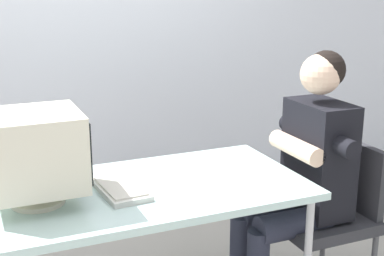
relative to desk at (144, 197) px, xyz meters
The scene contains 6 objects.
wall_back 1.64m from the desk, 77.91° to the left, with size 8.00×0.10×3.00m, color silver.
desk is the anchor object (origin of this frame).
crt_monitor 0.53m from the desk, behind, with size 0.39×0.37×0.39m.
keyboard 0.14m from the desk, 165.79° to the left, with size 0.21×0.44×0.03m.
office_chair 1.02m from the desk, ahead, with size 0.48×0.48×0.83m.
person_seated 0.82m from the desk, ahead, with size 0.68×0.56×1.32m.
Camera 1 is at (-0.70, -2.18, 1.65)m, focal length 50.84 mm.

